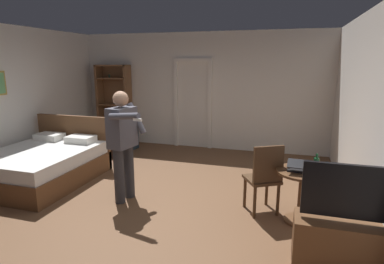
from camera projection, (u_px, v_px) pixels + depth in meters
ground_plane at (142, 201)px, 4.79m from camera, size 7.16×7.16×0.00m
wall_back at (200, 91)px, 7.59m from camera, size 6.17×0.12×2.73m
wall_right at (379, 124)px, 3.63m from camera, size 0.12×6.75×2.73m
doorway_frame at (193, 97)px, 7.59m from camera, size 0.93×0.08×2.13m
bed at (44, 164)px, 5.58m from camera, size 1.61×1.96×1.02m
bookshelf at (115, 102)px, 8.06m from camera, size 0.86×0.32×1.98m
tv_flatscreen at (347, 240)px, 3.15m from camera, size 1.03×0.40×1.12m
side_table at (302, 187)px, 4.08m from camera, size 0.67×0.67×0.70m
laptop at (301, 168)px, 3.99m from camera, size 0.35×0.35×0.16m
bottle_on_table at (316, 166)px, 3.90m from camera, size 0.06×0.06×0.26m
wooden_chair at (264, 176)px, 4.29m from camera, size 0.57×0.57×0.99m
person_blue_shirt at (123, 139)px, 4.64m from camera, size 0.65×0.66×1.65m
suitcase_dark at (113, 148)px, 7.11m from camera, size 0.58×0.50×0.32m
suitcase_small at (124, 139)px, 7.66m from camera, size 0.63×0.41×0.45m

